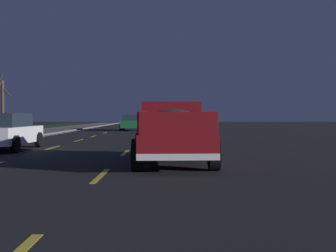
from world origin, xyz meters
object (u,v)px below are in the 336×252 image
sedan_green (131,122)px  sedan_white (6,131)px  pickup_truck (172,131)px  bare_tree_far (3,104)px

sedan_green → sedan_white: 23.59m
pickup_truck → sedan_green: size_ratio=1.24×
bare_tree_far → sedan_white: bearing=-158.6°
sedan_white → bare_tree_far: bearing=21.4°
sedan_green → sedan_white: size_ratio=1.00×
pickup_truck → sedan_white: 8.49m
pickup_truck → sedan_white: size_ratio=1.25×
pickup_truck → bare_tree_far: 30.20m
bare_tree_far → pickup_truck: bearing=-149.8°
sedan_green → sedan_white: same height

